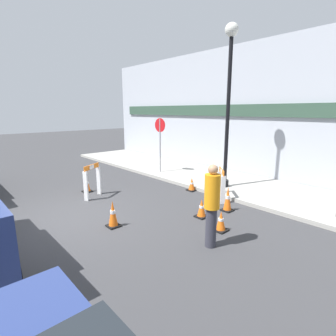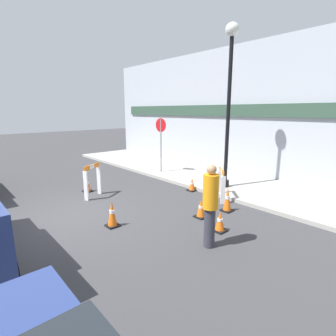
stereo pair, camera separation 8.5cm
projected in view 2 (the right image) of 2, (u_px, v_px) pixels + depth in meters
ground_plane at (63, 220)px, 6.83m from camera, size 60.00×60.00×0.00m
sidewalk_slab at (212, 178)px, 10.77m from camera, size 18.00×3.20×0.12m
storefront_facade at (239, 112)px, 11.28m from camera, size 18.00×0.22×5.50m
streetlamp_post at (230, 86)px, 8.68m from camera, size 0.44×0.44×5.41m
stop_sign at (161, 136)px, 11.40m from camera, size 0.60×0.07×2.36m
barricade_0 at (93, 180)px, 8.54m from camera, size 0.50×0.75×1.10m
barricade_1 at (221, 184)px, 8.25m from camera, size 0.63×0.60×1.02m
traffic_cone_0 at (192, 185)px, 9.30m from camera, size 0.30×0.30×0.47m
traffic_cone_1 at (201, 209)px, 6.96m from camera, size 0.30×0.30×0.50m
traffic_cone_2 at (220, 222)px, 6.17m from camera, size 0.30×0.30×0.49m
traffic_cone_3 at (112, 214)px, 6.40m from camera, size 0.30×0.30×0.67m
traffic_cone_4 at (227, 200)px, 7.38m from camera, size 0.30×0.30×0.71m
traffic_cone_5 at (87, 184)px, 9.17m from camera, size 0.30×0.30×0.57m
person_worker at (210, 203)px, 5.31m from camera, size 0.40×0.40×1.76m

